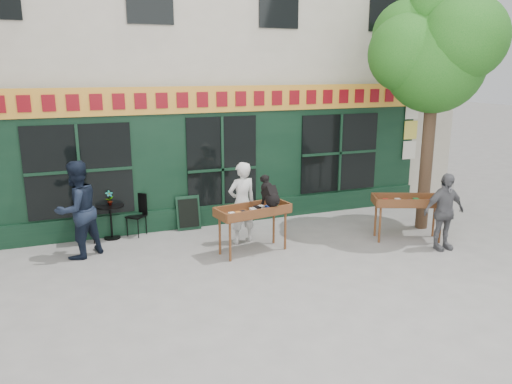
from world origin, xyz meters
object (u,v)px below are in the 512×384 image
at_px(book_cart_center, 253,214).
at_px(man_left, 77,210).
at_px(bistro_table, 111,215).
at_px(man_right, 444,212).
at_px(dog, 270,190).
at_px(book_cart_right, 409,204).
at_px(woman, 242,203).

bearing_deg(book_cart_center, man_left, 153.23).
bearing_deg(book_cart_center, bistro_table, 134.08).
xyz_separation_m(man_right, bistro_table, (-6.36, 3.21, -0.27)).
bearing_deg(dog, book_cart_right, -18.38).
bearing_deg(man_right, man_left, 164.62).
xyz_separation_m(book_cart_center, woman, (-0.00, 0.65, 0.06)).
distance_m(dog, bistro_table, 3.65).
distance_m(woman, bistro_table, 2.94).
xyz_separation_m(dog, book_cart_right, (3.09, -0.48, -0.47)).
height_order(woman, bistro_table, woman).
distance_m(dog, book_cart_right, 3.16).
relative_size(book_cart_center, man_right, 0.98).
xyz_separation_m(book_cart_center, bistro_table, (-2.62, 1.93, -0.28)).
height_order(book_cart_right, bistro_table, book_cart_right).
relative_size(woman, bistro_table, 2.33).
height_order(man_right, bistro_table, man_right).
relative_size(book_cart_center, woman, 0.89).
bearing_deg(book_cart_right, bistro_table, -179.36).
distance_m(book_cart_right, bistro_table, 6.54).
bearing_deg(man_right, woman, 155.44).
xyz_separation_m(book_cart_center, dog, (0.35, -0.05, 0.47)).
distance_m(man_right, man_left, 7.43).
distance_m(woman, man_right, 4.21).
distance_m(book_cart_center, man_left, 3.48).
bearing_deg(dog, bistro_table, 136.77).
xyz_separation_m(book_cart_center, man_right, (3.74, -1.28, -0.01)).
bearing_deg(man_left, book_cart_center, 127.69).
bearing_deg(book_cart_right, woman, -176.21).
xyz_separation_m(man_right, man_left, (-7.06, 2.31, 0.17)).
height_order(dog, book_cart_right, dog).
xyz_separation_m(book_cart_right, man_right, (0.30, -0.75, -0.01)).
relative_size(woman, man_left, 0.91).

